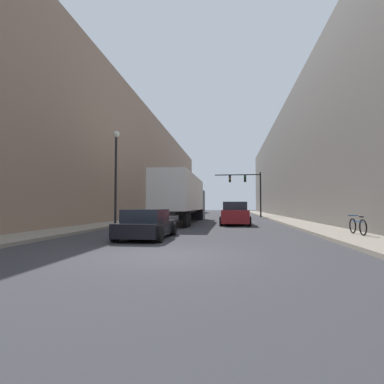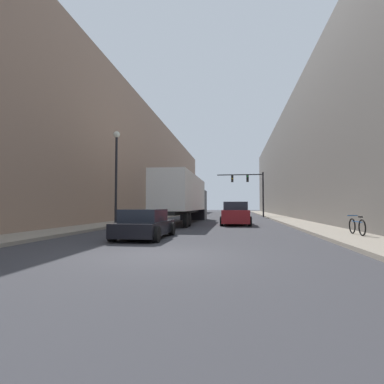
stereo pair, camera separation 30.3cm
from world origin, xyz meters
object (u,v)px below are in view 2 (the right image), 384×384
Objects in this scene: semi_truck at (185,197)px; traffic_signal_gantry at (252,186)px; suv_car at (236,214)px; parked_bicycle at (357,226)px; street_lamp at (116,165)px; sedan_car at (145,224)px.

traffic_signal_gantry is at bearing 65.15° from semi_truck.
suv_car is 10.41m from parked_bicycle.
parked_bicycle is (13.20, -4.54, -3.63)m from street_lamp.
semi_truck is 7.72m from street_lamp.
sedan_car is 9.47m from parked_bicycle.
sedan_car is at bearing -57.16° from street_lamp.
suv_car is 2.71× the size of parked_bicycle.
street_lamp is at bearing -150.84° from suv_car.
traffic_signal_gantry is (6.12, 26.51, 3.42)m from sedan_car.
street_lamp is (-3.49, -6.61, 1.92)m from semi_truck.
semi_truck reaches higher than suv_car.
sedan_car is (0.34, -12.56, -1.62)m from semi_truck.
sedan_car is at bearing -171.47° from parked_bicycle.
semi_truck is 5.09m from suv_car.
street_lamp is at bearing -117.84° from semi_truck.
traffic_signal_gantry reaches higher than semi_truck.
semi_truck reaches higher than sedan_car.
semi_truck is at bearing 62.16° from street_lamp.
semi_truck is 2.23× the size of street_lamp.
street_lamp reaches higher than sedan_car.
traffic_signal_gantry reaches higher than parked_bicycle.
semi_truck reaches higher than parked_bicycle.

